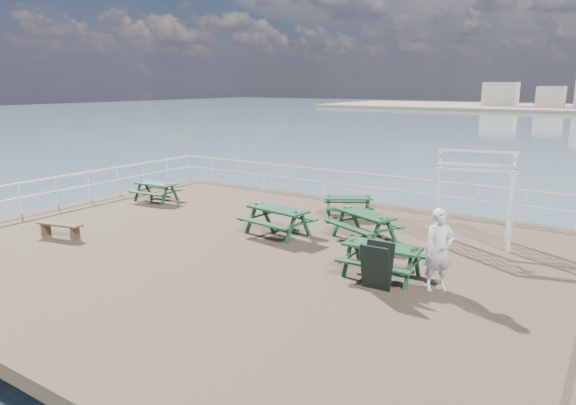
{
  "coord_description": "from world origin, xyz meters",
  "views": [
    {
      "loc": [
        8.31,
        -10.68,
        4.38
      ],
      "look_at": [
        0.54,
        1.14,
        1.1
      ],
      "focal_mm": 32.0,
      "sensor_mm": 36.0,
      "label": 1
    }
  ],
  "objects_px": {
    "picnic_table_a": "(156,188)",
    "trellis_arbor": "(473,203)",
    "picnic_table_b": "(365,220)",
    "flat_bench_near": "(60,227)",
    "picnic_table_e": "(382,254)",
    "person": "(439,250)",
    "picnic_table_d": "(278,215)",
    "picnic_table_c": "(348,202)"
  },
  "relations": [
    {
      "from": "picnic_table_a",
      "to": "trellis_arbor",
      "type": "distance_m",
      "value": 11.51
    },
    {
      "from": "picnic_table_b",
      "to": "flat_bench_near",
      "type": "distance_m",
      "value": 8.86
    },
    {
      "from": "picnic_table_b",
      "to": "trellis_arbor",
      "type": "xyz_separation_m",
      "value": [
        2.64,
        1.36,
        0.59
      ]
    },
    {
      "from": "picnic_table_b",
      "to": "trellis_arbor",
      "type": "height_order",
      "value": "trellis_arbor"
    },
    {
      "from": "flat_bench_near",
      "to": "trellis_arbor",
      "type": "distance_m",
      "value": 11.85
    },
    {
      "from": "picnic_table_e",
      "to": "person",
      "type": "distance_m",
      "value": 1.38
    },
    {
      "from": "picnic_table_e",
      "to": "picnic_table_b",
      "type": "bearing_deg",
      "value": 120.59
    },
    {
      "from": "picnic_table_d",
      "to": "flat_bench_near",
      "type": "distance_m",
      "value": 6.37
    },
    {
      "from": "flat_bench_near",
      "to": "person",
      "type": "distance_m",
      "value": 10.67
    },
    {
      "from": "picnic_table_c",
      "to": "person",
      "type": "relative_size",
      "value": 1.12
    },
    {
      "from": "picnic_table_a",
      "to": "person",
      "type": "bearing_deg",
      "value": -17.41
    },
    {
      "from": "picnic_table_a",
      "to": "picnic_table_e",
      "type": "distance_m",
      "value": 10.7
    },
    {
      "from": "trellis_arbor",
      "to": "person",
      "type": "height_order",
      "value": "trellis_arbor"
    },
    {
      "from": "picnic_table_e",
      "to": "flat_bench_near",
      "type": "bearing_deg",
      "value": -168.49
    },
    {
      "from": "picnic_table_c",
      "to": "person",
      "type": "distance_m",
      "value": 6.44
    },
    {
      "from": "picnic_table_e",
      "to": "person",
      "type": "xyz_separation_m",
      "value": [
        1.33,
        -0.08,
        0.35
      ]
    },
    {
      "from": "picnic_table_a",
      "to": "trellis_arbor",
      "type": "relative_size",
      "value": 0.65
    },
    {
      "from": "picnic_table_b",
      "to": "flat_bench_near",
      "type": "height_order",
      "value": "picnic_table_b"
    },
    {
      "from": "person",
      "to": "trellis_arbor",
      "type": "bearing_deg",
      "value": 54.78
    },
    {
      "from": "picnic_table_a",
      "to": "flat_bench_near",
      "type": "bearing_deg",
      "value": -79.74
    },
    {
      "from": "picnic_table_d",
      "to": "person",
      "type": "height_order",
      "value": "person"
    },
    {
      "from": "picnic_table_b",
      "to": "person",
      "type": "relative_size",
      "value": 1.26
    },
    {
      "from": "picnic_table_b",
      "to": "trellis_arbor",
      "type": "relative_size",
      "value": 0.87
    },
    {
      "from": "picnic_table_d",
      "to": "trellis_arbor",
      "type": "height_order",
      "value": "trellis_arbor"
    },
    {
      "from": "flat_bench_near",
      "to": "picnic_table_b",
      "type": "bearing_deg",
      "value": 20.13
    },
    {
      "from": "picnic_table_a",
      "to": "picnic_table_b",
      "type": "bearing_deg",
      "value": -5.64
    },
    {
      "from": "picnic_table_c",
      "to": "picnic_table_d",
      "type": "xyz_separation_m",
      "value": [
        -0.78,
        -3.05,
        0.1
      ]
    },
    {
      "from": "picnic_table_a",
      "to": "picnic_table_e",
      "type": "relative_size",
      "value": 0.94
    },
    {
      "from": "picnic_table_e",
      "to": "flat_bench_near",
      "type": "distance_m",
      "value": 9.37
    },
    {
      "from": "flat_bench_near",
      "to": "person",
      "type": "xyz_separation_m",
      "value": [
        10.43,
        2.17,
        0.59
      ]
    },
    {
      "from": "picnic_table_d",
      "to": "trellis_arbor",
      "type": "distance_m",
      "value": 5.54
    },
    {
      "from": "picnic_table_d",
      "to": "trellis_arbor",
      "type": "xyz_separation_m",
      "value": [
        5.0,
        2.32,
        0.58
      ]
    },
    {
      "from": "picnic_table_e",
      "to": "trellis_arbor",
      "type": "distance_m",
      "value": 3.99
    },
    {
      "from": "picnic_table_b",
      "to": "picnic_table_e",
      "type": "distance_m",
      "value": 2.91
    },
    {
      "from": "flat_bench_near",
      "to": "picnic_table_a",
      "type": "bearing_deg",
      "value": 92.86
    },
    {
      "from": "trellis_arbor",
      "to": "flat_bench_near",
      "type": "bearing_deg",
      "value": -162.8
    },
    {
      "from": "trellis_arbor",
      "to": "person",
      "type": "xyz_separation_m",
      "value": [
        0.27,
        -3.87,
        -0.26
      ]
    },
    {
      "from": "picnic_table_c",
      "to": "trellis_arbor",
      "type": "distance_m",
      "value": 4.33
    },
    {
      "from": "picnic_table_b",
      "to": "flat_bench_near",
      "type": "bearing_deg",
      "value": -125.17
    },
    {
      "from": "picnic_table_a",
      "to": "flat_bench_near",
      "type": "height_order",
      "value": "picnic_table_a"
    },
    {
      "from": "picnic_table_c",
      "to": "picnic_table_e",
      "type": "height_order",
      "value": "picnic_table_e"
    },
    {
      "from": "picnic_table_d",
      "to": "trellis_arbor",
      "type": "bearing_deg",
      "value": 32.98
    }
  ]
}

